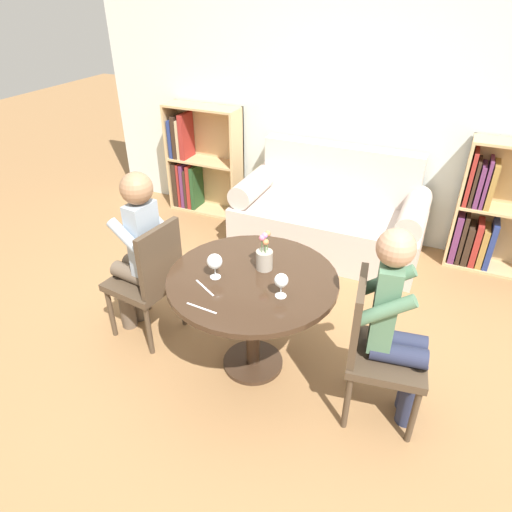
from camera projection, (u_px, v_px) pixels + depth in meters
ground_plane at (253, 363)px, 3.08m from camera, size 16.00×16.00×0.00m
back_wall at (353, 93)px, 4.02m from camera, size 5.20×0.05×2.70m
round_table at (253, 294)px, 2.77m from camera, size 1.03×1.03×0.71m
couch at (329, 218)px, 4.24m from camera, size 1.70×0.80×0.92m
bookshelf_left at (197, 162)px, 4.88m from camera, size 0.79×0.28×1.14m
bookshelf_right at (492, 214)px, 3.88m from camera, size 0.79×0.28×1.14m
chair_left at (150, 277)px, 3.09m from camera, size 0.47×0.47×0.90m
chair_right at (375, 345)px, 2.52m from camera, size 0.48×0.48×0.90m
person_left at (138, 252)px, 3.05m from camera, size 0.44×0.37×1.24m
person_right at (397, 327)px, 2.43m from camera, size 0.45×0.38×1.21m
wine_glass_left at (215, 262)px, 2.65m from camera, size 0.09×0.09×0.16m
wine_glass_right at (281, 281)px, 2.50m from camera, size 0.08×0.08×0.15m
flower_vase at (264, 257)px, 2.75m from camera, size 0.10×0.10×0.25m
knife_left_setting at (202, 308)px, 2.45m from camera, size 0.19×0.02×0.00m
fork_left_setting at (205, 288)px, 2.61m from camera, size 0.17×0.10×0.00m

